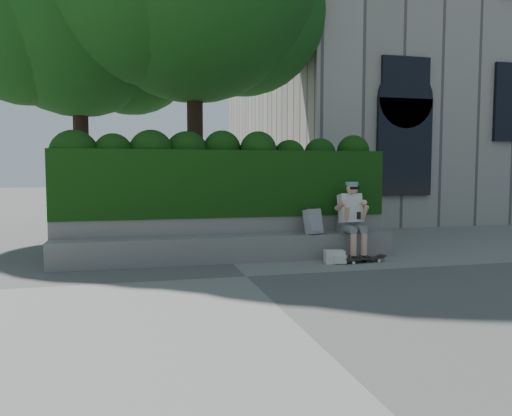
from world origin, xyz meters
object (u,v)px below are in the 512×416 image
object	(u,v)px
backpack_ground	(334,257)
person	(352,217)
backpack_plaid	(313,222)
skateboard	(364,259)

from	to	relation	value
backpack_ground	person	bearing A→B (deg)	48.54
backpack_plaid	skateboard	bearing A→B (deg)	-57.87
skateboard	backpack_ground	distance (m)	0.52
person	backpack_ground	size ratio (longest dim) A/B	4.13
person	skateboard	size ratio (longest dim) A/B	1.84
skateboard	backpack_plaid	size ratio (longest dim) A/B	1.68
person	backpack_plaid	distance (m)	0.72
person	backpack_plaid	size ratio (longest dim) A/B	3.10
skateboard	backpack_ground	xyz separation A→B (m)	(-0.52, 0.07, 0.04)
person	skateboard	world-z (taller)	person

